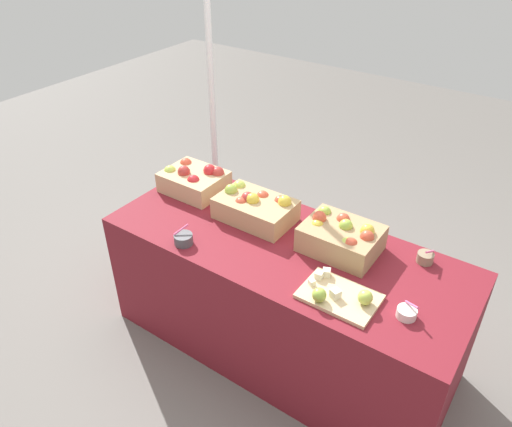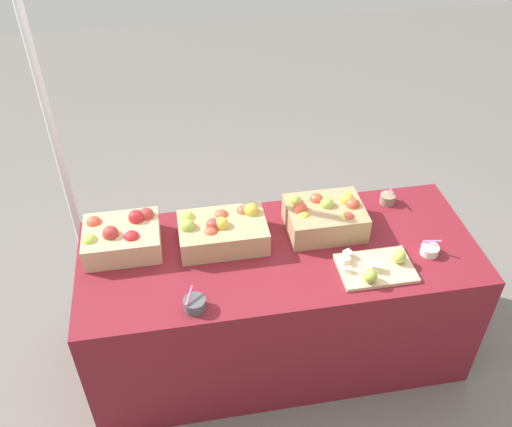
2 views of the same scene
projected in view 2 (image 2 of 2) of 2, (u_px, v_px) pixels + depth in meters
The scene contains 10 objects.
ground_plane at pixel (276, 347), 3.12m from camera, with size 10.00×10.00×0.00m, color slate.
table at pixel (278, 303), 2.89m from camera, with size 1.90×0.76×0.74m, color maroon.
apple_crate_left at pixel (122, 237), 2.63m from camera, with size 0.35×0.28×0.17m.
apple_crate_middle at pixel (221, 231), 2.66m from camera, with size 0.41×0.27×0.17m.
apple_crate_right at pixel (325, 216), 2.73m from camera, with size 0.37×0.29×0.18m.
cutting_board_front at pixel (377, 267), 2.54m from camera, with size 0.34×0.23×0.08m.
sample_bowl_near at pixel (430, 250), 2.63m from camera, with size 0.09×0.09×0.09m.
sample_bowl_mid at pixel (195, 304), 2.36m from camera, with size 0.10×0.10×0.10m.
sample_bowl_far at pixel (388, 199), 2.92m from camera, with size 0.08×0.08×0.09m.
tent_pole at pixel (52, 130), 2.85m from camera, with size 0.04×0.04×2.17m, color white.
Camera 2 is at (-0.44, -1.89, 2.56)m, focal length 39.21 mm.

